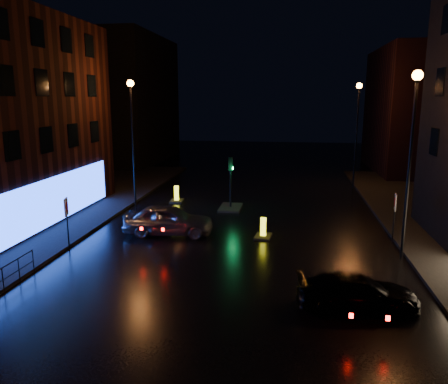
# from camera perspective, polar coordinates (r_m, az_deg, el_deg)

# --- Properties ---
(ground) EXTENTS (120.00, 120.00, 0.00)m
(ground) POSITION_cam_1_polar(r_m,az_deg,el_deg) (15.93, -1.60, -14.74)
(ground) COLOR black
(ground) RESTS_ON ground
(building_far_left) EXTENTS (8.00, 16.00, 14.00)m
(building_far_left) POSITION_cam_1_polar(r_m,az_deg,el_deg) (52.37, -12.52, 11.65)
(building_far_left) COLOR black
(building_far_left) RESTS_ON ground
(building_far_right) EXTENTS (8.00, 14.00, 12.00)m
(building_far_right) POSITION_cam_1_polar(r_m,az_deg,el_deg) (47.67, 23.99, 9.68)
(building_far_right) COLOR black
(building_far_right) RESTS_ON ground
(street_lamp_lfar) EXTENTS (0.44, 0.44, 8.37)m
(street_lamp_lfar) POSITION_cam_1_polar(r_m,az_deg,el_deg) (29.87, -11.91, 8.75)
(street_lamp_lfar) COLOR black
(street_lamp_lfar) RESTS_ON ground
(street_lamp_rnear) EXTENTS (0.44, 0.44, 8.37)m
(street_lamp_rnear) POSITION_cam_1_polar(r_m,az_deg,el_deg) (20.74, 23.35, 6.62)
(street_lamp_rnear) COLOR black
(street_lamp_rnear) RESTS_ON ground
(street_lamp_rfar) EXTENTS (0.44, 0.44, 8.37)m
(street_lamp_rfar) POSITION_cam_1_polar(r_m,az_deg,el_deg) (36.41, 17.00, 9.05)
(street_lamp_rfar) COLOR black
(street_lamp_rfar) RESTS_ON ground
(traffic_signal) EXTENTS (1.40, 2.40, 3.45)m
(traffic_signal) POSITION_cam_1_polar(r_m,az_deg,el_deg) (29.01, 0.86, -1.20)
(traffic_signal) COLOR black
(traffic_signal) RESTS_ON ground
(silver_hatchback) EXTENTS (4.90, 2.31, 1.62)m
(silver_hatchback) POSITION_cam_1_polar(r_m,az_deg,el_deg) (23.67, -7.27, -3.62)
(silver_hatchback) COLOR #A1A4A8
(silver_hatchback) RESTS_ON ground
(dark_sedan) EXTENTS (4.37, 2.19, 1.22)m
(dark_sedan) POSITION_cam_1_polar(r_m,az_deg,el_deg) (16.20, 17.06, -12.44)
(dark_sedan) COLOR black
(dark_sedan) RESTS_ON ground
(bollard_near) EXTENTS (0.94, 1.31, 1.07)m
(bollard_near) POSITION_cam_1_polar(r_m,az_deg,el_deg) (23.22, 5.14, -5.36)
(bollard_near) COLOR black
(bollard_near) RESTS_ON ground
(bollard_far) EXTENTS (0.97, 1.37, 1.14)m
(bollard_far) POSITION_cam_1_polar(r_m,az_deg,el_deg) (31.19, -6.21, -0.80)
(bollard_far) COLOR black
(bollard_far) RESTS_ON ground
(road_sign_left) EXTENTS (0.23, 0.61, 2.55)m
(road_sign_left) POSITION_cam_1_polar(r_m,az_deg,el_deg) (22.16, -19.88, -2.40)
(road_sign_left) COLOR black
(road_sign_left) RESTS_ON ground
(road_sign_right) EXTENTS (0.15, 0.61, 2.52)m
(road_sign_right) POSITION_cam_1_polar(r_m,az_deg,el_deg) (23.55, 21.43, -1.75)
(road_sign_right) COLOR black
(road_sign_right) RESTS_ON ground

